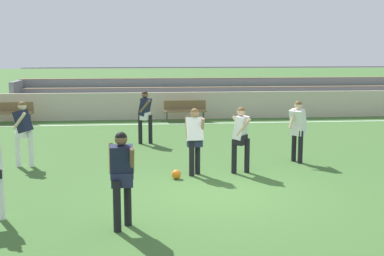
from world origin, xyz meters
TOP-DOWN VIEW (x-y plane):
  - ground_plane at (0.00, 0.00)m, footprint 160.00×160.00m
  - field_line_sideline at (0.00, 10.50)m, footprint 44.00×0.12m
  - sideline_wall at (0.00, 12.01)m, footprint 48.00×0.16m
  - bleacher_stand at (3.82, 13.81)m, footprint 22.26×2.48m
  - bench_far_right at (0.31, 11.17)m, footprint 1.80×0.40m
  - bench_near_wall_gap at (-6.91, 11.17)m, footprint 1.80×0.40m
  - player_white_challenging at (-0.32, 1.72)m, footprint 0.45×0.43m
  - player_white_wide_right at (0.83, 1.82)m, footprint 0.46×0.69m
  - player_white_deep_cover at (2.59, 2.85)m, footprint 0.62×0.52m
  - player_dark_dropping_back at (-4.61, 3.08)m, footprint 0.48×0.62m
  - player_dark_pressing_high at (-1.45, 6.07)m, footprint 0.48×0.67m
  - player_dark_on_ball at (-1.93, -1.87)m, footprint 0.44×0.56m
  - soccer_ball at (-0.79, 1.38)m, footprint 0.22×0.22m

SIDE VIEW (x-z plane):
  - ground_plane at x=0.00m, z-range 0.00..0.00m
  - field_line_sideline at x=0.00m, z-range 0.00..0.01m
  - soccer_ball at x=-0.79m, z-range 0.00..0.22m
  - bench_far_right at x=0.31m, z-range 0.10..1.00m
  - bench_near_wall_gap at x=-6.91m, z-range 0.10..1.00m
  - sideline_wall at x=0.00m, z-range 0.00..1.19m
  - bleacher_stand at x=3.82m, z-range -0.18..2.03m
  - player_white_challenging at x=-0.32m, z-range 0.15..1.78m
  - player_white_wide_right at x=0.83m, z-range 0.15..1.79m
  - player_dark_on_ball at x=-1.93m, z-range 0.16..1.81m
  - player_white_deep_cover at x=2.59m, z-range 0.16..1.82m
  - player_dark_dropping_back at x=-4.61m, z-range 0.17..1.87m
  - player_dark_pressing_high at x=-1.45m, z-range 0.17..1.88m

